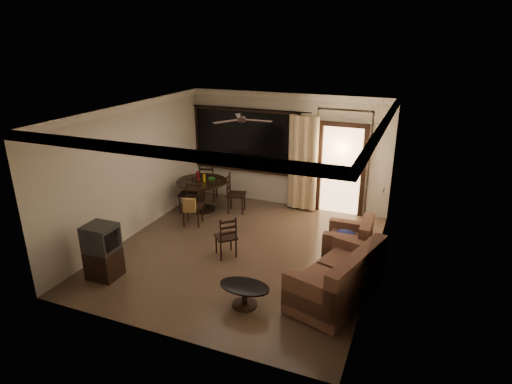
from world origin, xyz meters
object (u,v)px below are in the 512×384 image
at_px(dining_chair_south, 193,212).
at_px(coffee_table, 245,292).
at_px(dining_chair_east, 236,201).
at_px(tv_cabinet, 103,251).
at_px(dining_chair_north, 209,189).
at_px(side_chair, 226,244).
at_px(dining_table, 202,187).
at_px(sofa, 339,280).
at_px(dining_chair_west, 189,200).
at_px(armchair, 350,244).

distance_m(dining_chair_south, coffee_table, 3.36).
distance_m(dining_chair_east, tv_cabinet, 3.71).
distance_m(dining_chair_east, dining_chair_north, 1.11).
xyz_separation_m(coffee_table, side_chair, (-0.98, 1.37, 0.01)).
relative_size(tv_cabinet, coffee_table, 1.21).
relative_size(dining_table, dining_chair_south, 1.28).
height_order(dining_table, tv_cabinet, tv_cabinet).
bearing_deg(coffee_table, dining_chair_north, 124.69).
height_order(sofa, coffee_table, sofa).
bearing_deg(dining_chair_east, coffee_table, -167.47).
height_order(dining_chair_west, tv_cabinet, tv_cabinet).
distance_m(dining_table, dining_chair_north, 0.78).
bearing_deg(side_chair, dining_chair_south, -82.23).
xyz_separation_m(dining_chair_east, side_chair, (0.74, -2.09, -0.03)).
distance_m(armchair, side_chair, 2.38).
height_order(dining_chair_east, armchair, dining_chair_east).
bearing_deg(dining_chair_west, armchair, 62.88).
relative_size(armchair, side_chair, 1.00).
distance_m(dining_chair_west, tv_cabinet, 3.19).
xyz_separation_m(dining_chair_west, armchair, (4.08, -0.95, 0.06)).
relative_size(dining_chair_north, tv_cabinet, 0.95).
distance_m(dining_chair_west, dining_chair_north, 0.89).
height_order(dining_chair_west, side_chair, dining_chair_west).
height_order(dining_chair_east, coffee_table, dining_chair_east).
height_order(dining_chair_east, side_chair, dining_chair_east).
bearing_deg(armchair, coffee_table, -123.06).
xyz_separation_m(dining_table, dining_chair_east, (0.81, 0.20, -0.32)).
relative_size(dining_table, dining_chair_west, 1.28).
height_order(dining_chair_west, sofa, sofa).
xyz_separation_m(dining_table, dining_chair_south, (0.21, -0.83, -0.29)).
bearing_deg(dining_chair_west, coffee_table, 28.51).
height_order(dining_chair_north, tv_cabinet, tv_cabinet).
distance_m(dining_chair_north, sofa, 5.21).
height_order(dining_chair_south, coffee_table, dining_chair_south).
relative_size(dining_table, armchair, 1.42).
height_order(dining_table, dining_chair_south, dining_table).
bearing_deg(tv_cabinet, dining_chair_north, 89.86).
bearing_deg(dining_chair_west, side_chair, 33.12).
bearing_deg(armchair, dining_chair_east, 154.11).
height_order(sofa, armchair, sofa).
bearing_deg(dining_chair_east, dining_chair_south, 135.70).
bearing_deg(dining_chair_south, sofa, -39.05).
distance_m(dining_chair_north, armchair, 4.41).
bearing_deg(dining_chair_south, dining_chair_north, 90.70).
bearing_deg(coffee_table, side_chair, 125.69).
xyz_separation_m(tv_cabinet, side_chair, (1.67, 1.50, -0.25)).
bearing_deg(dining_chair_south, tv_cabinet, -111.31).
bearing_deg(dining_chair_west, tv_cabinet, -11.51).
bearing_deg(dining_chair_south, armchair, -19.07).
distance_m(tv_cabinet, armchair, 4.53).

